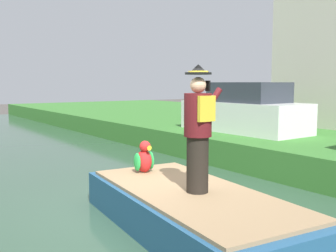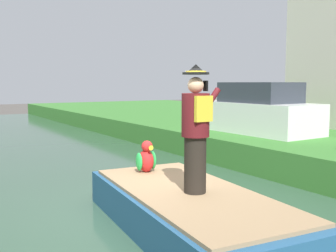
{
  "view_description": "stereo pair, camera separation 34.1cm",
  "coord_description": "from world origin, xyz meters",
  "px_view_note": "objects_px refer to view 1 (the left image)",
  "views": [
    {
      "loc": [
        -3.61,
        -5.36,
        2.3
      ],
      "look_at": [
        0.04,
        -0.17,
        1.61
      ],
      "focal_mm": 42.71,
      "sensor_mm": 36.0,
      "label": 1
    },
    {
      "loc": [
        -3.33,
        -5.55,
        2.3
      ],
      "look_at": [
        0.04,
        -0.17,
        1.61
      ],
      "focal_mm": 42.71,
      "sensor_mm": 36.0,
      "label": 2
    }
  ],
  "objects_px": {
    "boat": "(191,211)",
    "parrot_plush": "(144,159)",
    "person_pirate": "(198,129)",
    "parked_car_white": "(244,111)"
  },
  "relations": [
    {
      "from": "boat",
      "to": "parrot_plush",
      "type": "distance_m",
      "value": 1.54
    },
    {
      "from": "boat",
      "to": "parrot_plush",
      "type": "bearing_deg",
      "value": 87.45
    },
    {
      "from": "person_pirate",
      "to": "parrot_plush",
      "type": "xyz_separation_m",
      "value": [
        0.04,
        1.55,
        -0.68
      ]
    },
    {
      "from": "parrot_plush",
      "to": "person_pirate",
      "type": "bearing_deg",
      "value": -91.57
    },
    {
      "from": "boat",
      "to": "parked_car_white",
      "type": "distance_m",
      "value": 6.8
    },
    {
      "from": "person_pirate",
      "to": "boat",
      "type": "bearing_deg",
      "value": 106.71
    },
    {
      "from": "boat",
      "to": "parrot_plush",
      "type": "xyz_separation_m",
      "value": [
        0.06,
        1.44,
        0.55
      ]
    },
    {
      "from": "parked_car_white",
      "to": "parrot_plush",
      "type": "bearing_deg",
      "value": -153.09
    },
    {
      "from": "person_pirate",
      "to": "parked_car_white",
      "type": "xyz_separation_m",
      "value": [
        5.3,
        4.22,
        -0.19
      ]
    },
    {
      "from": "person_pirate",
      "to": "parrot_plush",
      "type": "bearing_deg",
      "value": 94.93
    }
  ]
}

